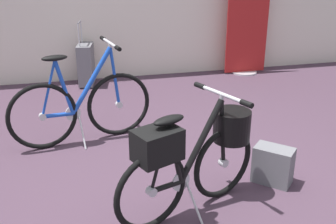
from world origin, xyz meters
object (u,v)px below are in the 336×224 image
at_px(floor_banner_stand, 247,26).
at_px(folding_bike_foreground, 196,153).
at_px(display_bike_left, 82,106).
at_px(rolling_suitcase, 86,64).
at_px(backpack_on_floor, 273,165).

height_order(floor_banner_stand, folding_bike_foreground, floor_banner_stand).
distance_m(display_bike_left, rolling_suitcase, 1.70).
relative_size(display_bike_left, backpack_on_floor, 4.02).
bearing_deg(folding_bike_foreground, display_bike_left, 118.63).
height_order(display_bike_left, backpack_on_floor, display_bike_left).
bearing_deg(folding_bike_foreground, rolling_suitcase, 100.77).
xyz_separation_m(display_bike_left, rolling_suitcase, (0.13, 1.69, -0.07)).
bearing_deg(backpack_on_floor, floor_banner_stand, 70.65).
bearing_deg(floor_banner_stand, display_bike_left, -143.69).
bearing_deg(floor_banner_stand, rolling_suitcase, -178.96).
xyz_separation_m(folding_bike_foreground, rolling_suitcase, (-0.56, 2.96, -0.15)).
height_order(floor_banner_stand, backpack_on_floor, floor_banner_stand).
distance_m(folding_bike_foreground, display_bike_left, 1.44).
height_order(folding_bike_foreground, display_bike_left, display_bike_left).
relative_size(floor_banner_stand, backpack_on_floor, 4.70).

